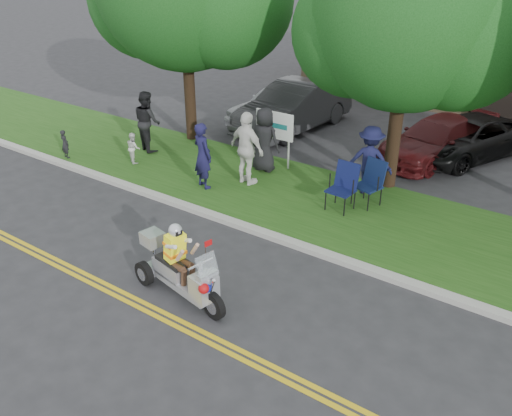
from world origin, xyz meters
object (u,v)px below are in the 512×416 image
Objects in this scene: trike_scooter at (179,271)px; parked_car_far_left at (279,104)px; lawn_chair_b at (371,180)px; spectator_adult_mid at (147,121)px; parked_car_left at (294,107)px; spectator_adult_right at (247,149)px; parked_car_right at (437,140)px; spectator_adult_left at (203,156)px; lawn_chair_a at (344,183)px; parked_car_mid at (466,138)px.

trike_scooter is 11.01m from parked_car_far_left.
lawn_chair_b is 0.62× the size of spectator_adult_mid.
lawn_chair_b is at bearing -35.62° from parked_car_left.
parked_car_right is (3.57, 5.04, -0.49)m from spectator_adult_right.
spectator_adult_right is 0.48× the size of parked_car_far_left.
spectator_adult_right is 0.40× the size of parked_car_left.
spectator_adult_right reaches higher than spectator_adult_left.
lawn_chair_a is 4.92m from parked_car_right.
parked_car_left is at bearing -61.67° from spectator_adult_right.
trike_scooter is at bearing 142.00° from spectator_adult_left.
parked_car_right is at bearing 84.85° from lawn_chair_a.
spectator_adult_left is 0.40× the size of parked_car_mid.
parked_car_mid is 0.99m from parked_car_right.
parked_car_left reaches higher than parked_car_right.
spectator_adult_mid reaches higher than trike_scooter.
spectator_adult_left is at bearing -177.95° from spectator_adult_mid.
spectator_adult_right reaches higher than lawn_chair_a.
lawn_chair_b is at bearing -77.20° from parked_car_mid.
parked_car_left is 5.14m from parked_car_right.
spectator_adult_left is 8.37m from parked_car_mid.
lawn_chair_b is 4.48m from spectator_adult_left.
spectator_adult_mid reaches higher than lawn_chair_b.
parked_car_mid is at bearing 12.68° from parked_car_left.
parked_car_left is at bearing -96.91° from spectator_adult_mid.
parked_car_right is (1.67, 9.89, 0.10)m from trike_scooter.
trike_scooter is 10.03m from parked_car_right.
spectator_adult_right is at bearing -52.20° from parked_car_far_left.
parked_car_left is (0.85, -0.33, 0.11)m from parked_car_far_left.
lawn_chair_b is (0.45, 0.62, -0.01)m from lawn_chair_a.
lawn_chair_a is 2.88m from spectator_adult_right.
parked_car_mid is at bearing 61.28° from parked_car_right.
parked_car_far_left is (-4.31, 10.13, 0.18)m from trike_scooter.
spectator_adult_left is 0.36× the size of parked_car_left.
parked_car_mid is (8.39, 5.43, -0.42)m from spectator_adult_mid.
parked_car_far_left is at bearing -152.21° from parked_car_mid.
spectator_adult_left reaches higher than trike_scooter.
parked_car_mid is 1.04× the size of parked_car_right.
spectator_adult_left is at bearing -110.66° from parked_car_right.
spectator_adult_right is (4.11, -0.32, 0.07)m from spectator_adult_mid.
lawn_chair_a is at bearing -159.20° from spectator_adult_mid.
spectator_adult_mid is at bearing 6.40° from spectator_adult_right.
parked_car_left is at bearing 154.36° from lawn_chair_b.
trike_scooter is 1.99× the size of lawn_chair_a.
lawn_chair_a is 0.23× the size of parked_car_left.
parked_car_left is at bearing -162.85° from parked_car_right.
lawn_chair_b reaches higher than parked_car_right.
lawn_chair_b reaches higher than parked_car_mid.
spectator_adult_right is 0.45× the size of parked_car_mid.
spectator_adult_mid is at bearing -161.50° from lawn_chair_b.
lawn_chair_b is 3.42m from spectator_adult_right.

